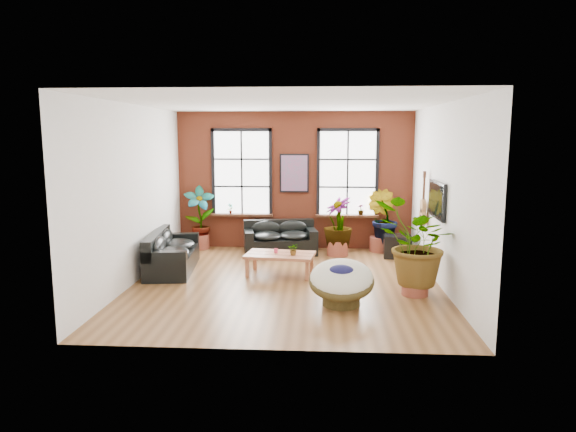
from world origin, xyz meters
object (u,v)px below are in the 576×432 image
sofa_left (170,253)px  papasan_chair (341,281)px  sofa_back (280,239)px  coffee_table (280,256)px

sofa_left → papasan_chair: 4.18m
sofa_back → sofa_left: sofa_left is taller
coffee_table → papasan_chair: (1.20, -1.89, 0.03)m
sofa_back → coffee_table: size_ratio=1.26×
sofa_left → papasan_chair: (3.61, -2.11, 0.05)m
sofa_back → sofa_left: 2.86m
coffee_table → papasan_chair: papasan_chair is taller
sofa_back → sofa_left: size_ratio=0.86×
sofa_back → papasan_chair: bearing=-81.1°
sofa_back → papasan_chair: (1.36, -3.88, 0.07)m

